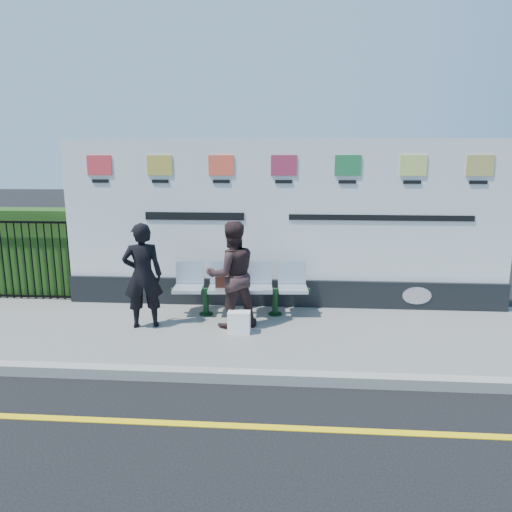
{
  "coord_description": "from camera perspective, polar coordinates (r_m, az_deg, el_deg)",
  "views": [
    {
      "loc": [
        0.61,
        -4.31,
        2.74
      ],
      "look_at": [
        0.08,
        2.82,
        1.25
      ],
      "focal_mm": 32.0,
      "sensor_mm": 36.0,
      "label": 1
    }
  ],
  "objects": [
    {
      "name": "yellow_line",
      "position": [
        5.14,
        -3.47,
        -20.41
      ],
      "size": [
        14.0,
        0.1,
        0.01
      ],
      "primitive_type": "cube",
      "color": "yellow",
      "rests_on": "ground"
    },
    {
      "name": "hedge",
      "position": [
        10.21,
        -26.4,
        0.54
      ],
      "size": [
        2.35,
        0.7,
        1.7
      ],
      "primitive_type": "cube",
      "color": "#214514",
      "rests_on": "pavement"
    },
    {
      "name": "woman_right",
      "position": [
        7.25,
        -3.02,
        -2.35
      ],
      "size": [
        1.02,
        0.92,
        1.71
      ],
      "primitive_type": "imported",
      "rotation": [
        0.0,
        0.0,
        3.54
      ],
      "color": "#301F20",
      "rests_on": "pavement"
    },
    {
      "name": "bench",
      "position": [
        7.94,
        -1.95,
        -5.63
      ],
      "size": [
        2.33,
        0.75,
        0.49
      ],
      "primitive_type": null,
      "rotation": [
        0.0,
        0.0,
        0.07
      ],
      "color": "silver",
      "rests_on": "pavement"
    },
    {
      "name": "railing",
      "position": [
        9.84,
        -27.67,
        -0.43
      ],
      "size": [
        2.05,
        0.06,
        1.54
      ],
      "primitive_type": null,
      "color": "black",
      "rests_on": "pavement"
    },
    {
      "name": "woman_left",
      "position": [
        7.45,
        -13.97,
        -2.38
      ],
      "size": [
        0.7,
        0.56,
        1.69
      ],
      "primitive_type": "imported",
      "rotation": [
        0.0,
        0.0,
        3.42
      ],
      "color": "black",
      "rests_on": "pavement"
    },
    {
      "name": "kerb",
      "position": [
        5.98,
        -2.16,
        -14.79
      ],
      "size": [
        14.0,
        0.18,
        0.14
      ],
      "primitive_type": "cube",
      "color": "gray",
      "rests_on": "ground"
    },
    {
      "name": "pavement",
      "position": [
        7.35,
        -0.85,
        -9.64
      ],
      "size": [
        14.0,
        3.0,
        0.12
      ],
      "primitive_type": "cube",
      "color": "slate",
      "rests_on": "ground"
    },
    {
      "name": "handbag_brown",
      "position": [
        7.86,
        -4.16,
        -3.22
      ],
      "size": [
        0.26,
        0.12,
        0.2
      ],
      "primitive_type": "cube",
      "rotation": [
        0.0,
        0.0,
        0.03
      ],
      "color": "black",
      "rests_on": "bench"
    },
    {
      "name": "carrier_bag_white",
      "position": [
        7.14,
        -2.13,
        -8.28
      ],
      "size": [
        0.34,
        0.21,
        0.34
      ],
      "primitive_type": "cube",
      "color": "white",
      "rests_on": "pavement"
    },
    {
      "name": "billboard",
      "position": [
        8.27,
        3.4,
        2.56
      ],
      "size": [
        8.0,
        0.3,
        3.0
      ],
      "color": "black",
      "rests_on": "pavement"
    },
    {
      "name": "ground",
      "position": [
        5.15,
        -3.47,
        -20.44
      ],
      "size": [
        80.0,
        80.0,
        0.0
      ],
      "primitive_type": "plane",
      "color": "black"
    }
  ]
}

